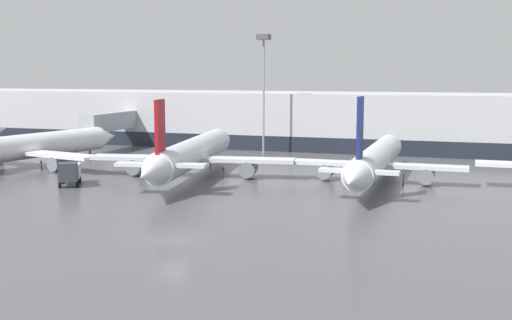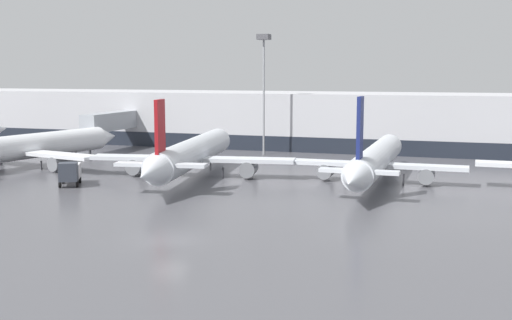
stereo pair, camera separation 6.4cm
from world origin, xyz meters
The scene contains 7 objects.
ground_plane centered at (0.00, 0.00, 0.00)m, with size 320.00×320.00×0.00m, color #4C4C51.
terminal_building centered at (0.09, 61.85, 4.50)m, with size 160.00×31.70×9.00m.
parked_jet_0 centered at (-34.16, 27.56, 2.59)m, with size 24.63×34.16×9.26m.
parked_jet_4 centered at (11.14, 29.73, 2.62)m, with size 20.06×34.29×10.08m.
parked_jet_5 centered at (-10.15, 27.27, 2.75)m, with size 24.62×36.60×9.68m.
service_truck_2 centered at (-20.49, 17.66, 1.54)m, with size 3.75×4.77×2.70m.
apron_light_mast_1 centered at (-8.28, 49.96, 14.18)m, with size 1.80×1.80×17.92m.
Camera 1 is at (20.34, -42.02, 12.31)m, focal length 45.00 mm.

